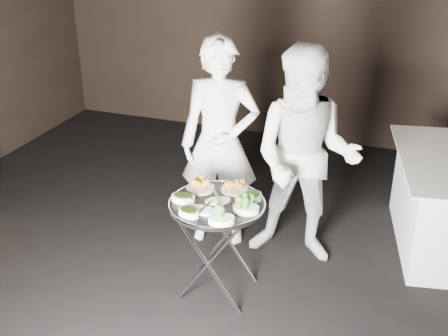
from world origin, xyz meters
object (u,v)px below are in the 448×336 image
(waiter_left, at_px, (220,143))
(serving_tray, at_px, (217,204))
(tray_stand, at_px, (217,244))
(waiter_right, at_px, (305,158))

(waiter_left, bearing_deg, serving_tray, -84.03)
(tray_stand, height_order, waiter_right, waiter_right)
(serving_tray, xyz_separation_m, waiter_left, (-0.24, 0.72, 0.13))
(serving_tray, distance_m, waiter_left, 0.78)
(tray_stand, relative_size, waiter_left, 0.42)
(waiter_left, xyz_separation_m, waiter_right, (0.71, -0.05, -0.00))
(tray_stand, distance_m, waiter_right, 0.94)
(waiter_left, distance_m, waiter_right, 0.71)
(tray_stand, distance_m, serving_tray, 0.33)
(tray_stand, xyz_separation_m, serving_tray, (-0.00, -0.00, 0.33))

